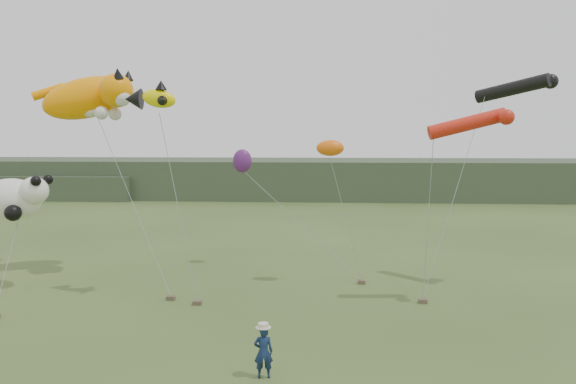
# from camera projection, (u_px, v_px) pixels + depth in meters

# --- Properties ---
(ground) EXTENTS (120.00, 120.00, 0.00)m
(ground) POSITION_uv_depth(u_px,v_px,m) (251.00, 353.00, 17.22)
(ground) COLOR #385123
(ground) RESTS_ON ground
(headland) EXTENTS (90.00, 13.00, 4.00)m
(headland) POSITION_uv_depth(u_px,v_px,m) (276.00, 179.00, 61.60)
(headland) COLOR #2D3D28
(headland) RESTS_ON ground
(festival_attendant) EXTENTS (0.57, 0.42, 1.46)m
(festival_attendant) POSITION_uv_depth(u_px,v_px,m) (263.00, 352.00, 15.43)
(festival_attendant) COLOR #122346
(festival_attendant) RESTS_ON ground
(sandbag_anchors) EXTENTS (16.25, 6.04, 0.16)m
(sandbag_anchors) POSITION_uv_depth(u_px,v_px,m) (237.00, 299.00, 22.61)
(sandbag_anchors) COLOR brown
(sandbag_anchors) RESTS_ON ground
(cat_kite) EXTENTS (5.58, 3.70, 2.89)m
(cat_kite) POSITION_uv_depth(u_px,v_px,m) (94.00, 97.00, 26.56)
(cat_kite) COLOR #FB8D00
(cat_kite) RESTS_ON ground
(fish_kite) EXTENTS (2.26, 1.50, 1.19)m
(fish_kite) POSITION_uv_depth(u_px,v_px,m) (150.00, 98.00, 22.47)
(fish_kite) COLOR #F2E303
(fish_kite) RESTS_ON ground
(tube_kites) EXTENTS (5.90, 5.17, 2.78)m
(tube_kites) POSITION_uv_depth(u_px,v_px,m) (500.00, 102.00, 23.02)
(tube_kites) COLOR black
(tube_kites) RESTS_ON ground
(panda_kite) EXTENTS (3.14, 2.03, 1.95)m
(panda_kite) POSITION_uv_depth(u_px,v_px,m) (15.00, 198.00, 24.18)
(panda_kite) COLOR white
(panda_kite) RESTS_ON ground
(misc_kites) EXTENTS (5.51, 4.09, 1.69)m
(misc_kites) POSITION_uv_depth(u_px,v_px,m) (279.00, 156.00, 26.75)
(misc_kites) COLOR orange
(misc_kites) RESTS_ON ground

